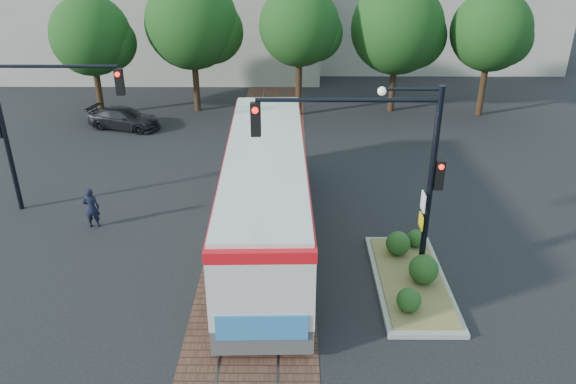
% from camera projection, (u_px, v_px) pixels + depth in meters
% --- Properties ---
extents(ground, '(120.00, 120.00, 0.00)m').
position_uv_depth(ground, '(258.00, 265.00, 18.37)').
color(ground, black).
rests_on(ground, ground).
extents(trackbed, '(3.60, 40.00, 0.02)m').
position_uv_depth(trackbed, '(264.00, 209.00, 21.97)').
color(trackbed, brown).
rests_on(trackbed, ground).
extents(tree_row, '(26.40, 5.60, 7.67)m').
position_uv_depth(tree_row, '(294.00, 28.00, 31.04)').
color(tree_row, '#382314').
rests_on(tree_row, ground).
extents(warehouses, '(40.00, 13.00, 8.00)m').
position_uv_depth(warehouses, '(270.00, 14.00, 42.61)').
color(warehouses, '#ADA899').
rests_on(warehouses, ground).
extents(city_bus, '(2.99, 12.66, 3.37)m').
position_uv_depth(city_bus, '(266.00, 189.00, 19.23)').
color(city_bus, '#49494C').
rests_on(city_bus, ground).
extents(traffic_island, '(2.20, 5.20, 1.13)m').
position_uv_depth(traffic_island, '(411.00, 273.00, 17.39)').
color(traffic_island, gray).
rests_on(traffic_island, ground).
extents(signal_pole_main, '(5.49, 0.46, 6.00)m').
position_uv_depth(signal_pole_main, '(390.00, 157.00, 15.81)').
color(signal_pole_main, black).
rests_on(signal_pole_main, ground).
extents(signal_pole_left, '(4.99, 0.34, 6.00)m').
position_uv_depth(signal_pole_left, '(31.00, 114.00, 20.33)').
color(signal_pole_left, black).
rests_on(signal_pole_left, ground).
extents(officer, '(0.61, 0.45, 1.55)m').
position_uv_depth(officer, '(91.00, 208.00, 20.38)').
color(officer, black).
rests_on(officer, ground).
extents(parked_car, '(4.23, 2.61, 1.14)m').
position_uv_depth(parked_car, '(124.00, 118.00, 30.33)').
color(parked_car, black).
rests_on(parked_car, ground).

